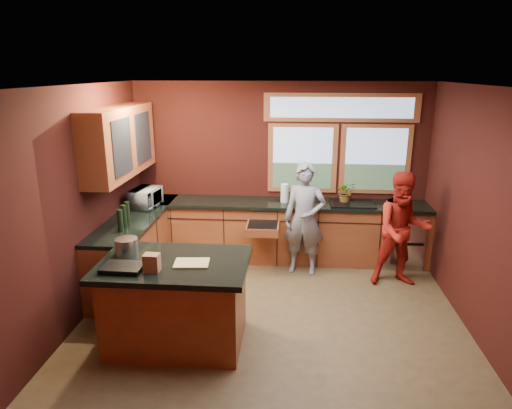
# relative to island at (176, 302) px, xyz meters

# --- Properties ---
(floor) EXTENTS (4.50, 4.50, 0.00)m
(floor) POSITION_rel_island_xyz_m (1.00, 0.67, -0.48)
(floor) COLOR brown
(floor) RESTS_ON ground
(room_shell) EXTENTS (4.52, 4.02, 2.71)m
(room_shell) POSITION_rel_island_xyz_m (0.40, 1.00, 1.32)
(room_shell) COLOR black
(room_shell) RESTS_ON ground
(back_counter) EXTENTS (4.50, 0.64, 0.93)m
(back_counter) POSITION_rel_island_xyz_m (1.20, 2.37, -0.01)
(back_counter) COLOR brown
(back_counter) RESTS_ON floor
(left_counter) EXTENTS (0.64, 2.30, 0.93)m
(left_counter) POSITION_rel_island_xyz_m (-0.95, 1.52, -0.01)
(left_counter) COLOR brown
(left_counter) RESTS_ON floor
(island) EXTENTS (1.55, 1.05, 0.95)m
(island) POSITION_rel_island_xyz_m (0.00, 0.00, 0.00)
(island) COLOR brown
(island) RESTS_ON floor
(person_grey) EXTENTS (0.65, 0.48, 1.63)m
(person_grey) POSITION_rel_island_xyz_m (1.39, 1.92, 0.33)
(person_grey) COLOR slate
(person_grey) RESTS_ON floor
(person_red) EXTENTS (0.81, 0.65, 1.58)m
(person_red) POSITION_rel_island_xyz_m (2.70, 1.64, 0.31)
(person_red) COLOR #9F1A12
(person_red) RESTS_ON floor
(microwave) EXTENTS (0.40, 0.54, 0.28)m
(microwave) POSITION_rel_island_xyz_m (-0.92, 1.95, 0.59)
(microwave) COLOR #999999
(microwave) RESTS_ON left_counter
(potted_plant) EXTENTS (0.29, 0.25, 0.32)m
(potted_plant) POSITION_rel_island_xyz_m (2.01, 2.42, 0.61)
(potted_plant) COLOR #999999
(potted_plant) RESTS_ON back_counter
(paper_towel) EXTENTS (0.12, 0.12, 0.28)m
(paper_towel) POSITION_rel_island_xyz_m (1.09, 2.37, 0.59)
(paper_towel) COLOR silver
(paper_towel) RESTS_ON back_counter
(cutting_board) EXTENTS (0.37, 0.28, 0.02)m
(cutting_board) POSITION_rel_island_xyz_m (0.20, -0.05, 0.48)
(cutting_board) COLOR tan
(cutting_board) RESTS_ON island
(stock_pot) EXTENTS (0.24, 0.24, 0.18)m
(stock_pot) POSITION_rel_island_xyz_m (-0.55, 0.15, 0.56)
(stock_pot) COLOR silver
(stock_pot) RESTS_ON island
(paper_bag) EXTENTS (0.15, 0.12, 0.18)m
(paper_bag) POSITION_rel_island_xyz_m (-0.15, -0.25, 0.56)
(paper_bag) COLOR brown
(paper_bag) RESTS_ON island
(black_tray) EXTENTS (0.40, 0.28, 0.05)m
(black_tray) POSITION_rel_island_xyz_m (-0.45, -0.25, 0.49)
(black_tray) COLOR black
(black_tray) RESTS_ON island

